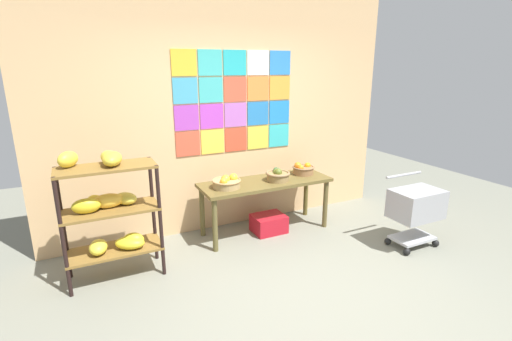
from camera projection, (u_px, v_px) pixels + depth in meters
The scene contains 9 objects.
ground at pixel (311, 301), 3.31m from camera, with size 9.75×9.75×0.00m, color slate.
back_wall_with_art at pixel (228, 113), 4.55m from camera, with size 4.50×0.07×2.90m.
banana_shelf_unit at pixel (109, 206), 3.51m from camera, with size 0.88×0.46×1.27m.
display_table at pixel (266, 187), 4.55m from camera, with size 1.61×0.57×0.66m.
fruit_basket_back_right at pixel (227, 182), 4.26m from camera, with size 0.33×0.33×0.15m.
fruit_basket_centre at pixel (278, 175), 4.52m from camera, with size 0.30×0.30×0.16m.
fruit_basket_right at pixel (303, 169), 4.79m from camera, with size 0.28×0.28×0.16m.
produce_crate_under_table at pixel (269, 223), 4.66m from camera, with size 0.40×0.32×0.22m, color #AD1623.
shopping_cart at pixel (416, 207), 4.19m from camera, with size 0.56×0.42×0.81m.
Camera 1 is at (-1.70, -2.35, 2.02)m, focal length 26.15 mm.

